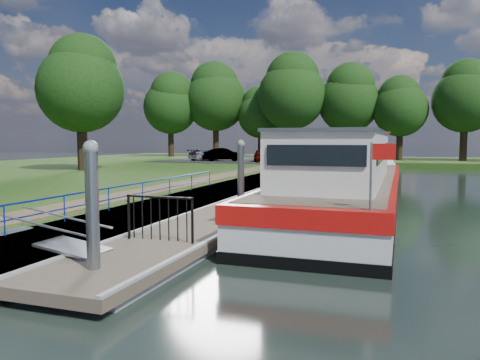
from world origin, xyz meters
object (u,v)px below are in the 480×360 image
(barge, at_px, (349,183))
(car_b, at_px, (224,155))
(car_c, at_px, (206,155))
(pontoon, at_px, (272,199))
(car_a, at_px, (262,155))

(barge, bearing_deg, car_b, 122.31)
(car_c, bearing_deg, barge, 148.66)
(car_b, bearing_deg, car_c, 60.37)
(pontoon, height_order, car_b, car_b)
(pontoon, bearing_deg, car_b, 116.12)
(car_a, relative_size, car_b, 0.92)
(car_b, bearing_deg, pontoon, -165.93)
(car_b, distance_m, car_c, 2.39)
(pontoon, bearing_deg, car_a, 107.57)
(pontoon, xyz_separation_m, car_a, (-7.16, 22.61, 1.27))
(pontoon, relative_size, car_a, 8.33)
(car_a, bearing_deg, pontoon, -91.78)
(pontoon, distance_m, barge, 3.75)
(car_a, xyz_separation_m, car_c, (-6.27, 0.86, -0.04))
(car_c, bearing_deg, pontoon, 143.13)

